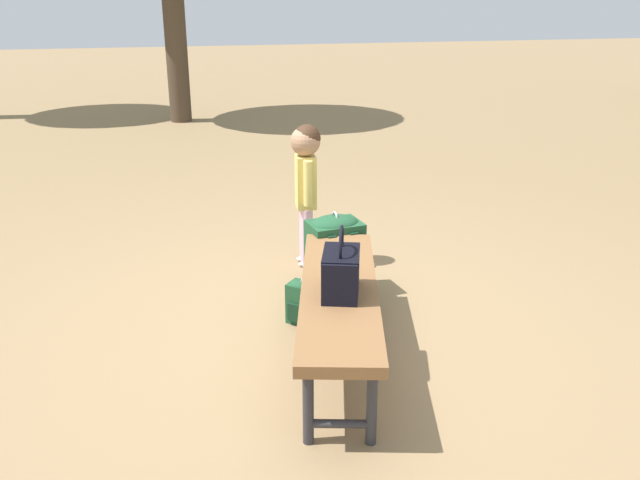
% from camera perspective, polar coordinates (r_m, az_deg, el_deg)
% --- Properties ---
extents(ground_plane, '(40.00, 40.00, 0.00)m').
position_cam_1_polar(ground_plane, '(4.08, -1.57, -7.74)').
color(ground_plane, '#8C704C').
rests_on(ground_plane, ground).
extents(park_bench, '(1.65, 0.76, 0.45)m').
position_cam_1_polar(park_bench, '(3.61, 1.61, -4.76)').
color(park_bench, brown).
rests_on(park_bench, ground).
extents(handbag, '(0.36, 0.26, 0.37)m').
position_cam_1_polar(handbag, '(3.46, 1.77, -2.57)').
color(handbag, black).
rests_on(handbag, park_bench).
extents(child_standing, '(0.28, 0.21, 1.04)m').
position_cam_1_polar(child_standing, '(4.82, -1.18, 5.63)').
color(child_standing, '#E5B2C6').
rests_on(child_standing, ground).
extents(backpack_large, '(0.34, 0.38, 0.57)m').
position_cam_1_polar(backpack_large, '(4.48, 1.21, -1.08)').
color(backpack_large, '#1E4C2D').
rests_on(backpack_large, ground).
extents(backpack_small, '(0.21, 0.21, 0.29)m').
position_cam_1_polar(backpack_small, '(4.14, -1.46, -5.07)').
color(backpack_small, '#1E4C2D').
rests_on(backpack_small, ground).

